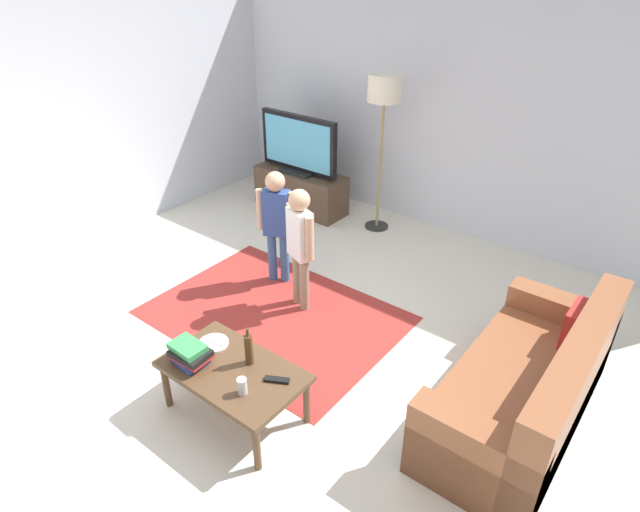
{
  "coord_description": "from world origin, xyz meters",
  "views": [
    {
      "loc": [
        2.41,
        -2.5,
        2.94
      ],
      "look_at": [
        0.0,
        0.6,
        0.65
      ],
      "focal_mm": 30.05,
      "sensor_mm": 36.0,
      "label": 1
    }
  ],
  "objects_px": {
    "tv_stand": "(301,191)",
    "soda_can": "(242,386)",
    "child_near_tv": "(277,218)",
    "coffee_table": "(233,374)",
    "bottle": "(249,349)",
    "floor_lamp": "(384,97)",
    "book_stack": "(190,354)",
    "tv_remote": "(277,380)",
    "tv": "(299,145)",
    "couch": "(532,392)",
    "child_center": "(300,239)",
    "plate": "(214,343)"
  },
  "relations": [
    {
      "from": "coffee_table",
      "to": "soda_can",
      "type": "height_order",
      "value": "soda_can"
    },
    {
      "from": "soda_can",
      "to": "child_near_tv",
      "type": "bearing_deg",
      "value": 125.37
    },
    {
      "from": "couch",
      "to": "bottle",
      "type": "relative_size",
      "value": 6.08
    },
    {
      "from": "child_center",
      "to": "bottle",
      "type": "height_order",
      "value": "child_center"
    },
    {
      "from": "tv",
      "to": "plate",
      "type": "height_order",
      "value": "tv"
    },
    {
      "from": "tv_stand",
      "to": "soda_can",
      "type": "distance_m",
      "value": 3.74
    },
    {
      "from": "bottle",
      "to": "tv_remote",
      "type": "height_order",
      "value": "bottle"
    },
    {
      "from": "coffee_table",
      "to": "book_stack",
      "type": "relative_size",
      "value": 3.51
    },
    {
      "from": "plate",
      "to": "tv_stand",
      "type": "bearing_deg",
      "value": 118.57
    },
    {
      "from": "coffee_table",
      "to": "book_stack",
      "type": "bearing_deg",
      "value": -155.04
    },
    {
      "from": "book_stack",
      "to": "plate",
      "type": "bearing_deg",
      "value": 95.49
    },
    {
      "from": "child_near_tv",
      "to": "child_center",
      "type": "relative_size",
      "value": 0.99
    },
    {
      "from": "plate",
      "to": "tv",
      "type": "bearing_deg",
      "value": 118.75
    },
    {
      "from": "couch",
      "to": "soda_can",
      "type": "bearing_deg",
      "value": -137.88
    },
    {
      "from": "child_near_tv",
      "to": "bottle",
      "type": "height_order",
      "value": "child_near_tv"
    },
    {
      "from": "coffee_table",
      "to": "couch",
      "type": "bearing_deg",
      "value": 35.52
    },
    {
      "from": "tv",
      "to": "book_stack",
      "type": "relative_size",
      "value": 3.86
    },
    {
      "from": "coffee_table",
      "to": "tv_remote",
      "type": "bearing_deg",
      "value": 17.35
    },
    {
      "from": "coffee_table",
      "to": "floor_lamp",
      "type": "bearing_deg",
      "value": 104.5
    },
    {
      "from": "book_stack",
      "to": "child_center",
      "type": "bearing_deg",
      "value": 98.34
    },
    {
      "from": "tv_stand",
      "to": "bottle",
      "type": "relative_size",
      "value": 4.05
    },
    {
      "from": "tv",
      "to": "bottle",
      "type": "height_order",
      "value": "tv"
    },
    {
      "from": "child_near_tv",
      "to": "coffee_table",
      "type": "relative_size",
      "value": 1.16
    },
    {
      "from": "tv_remote",
      "to": "soda_can",
      "type": "bearing_deg",
      "value": -143.28
    },
    {
      "from": "tv_stand",
      "to": "soda_can",
      "type": "relative_size",
      "value": 10.0
    },
    {
      "from": "tv_stand",
      "to": "couch",
      "type": "distance_m",
      "value": 3.96
    },
    {
      "from": "book_stack",
      "to": "tv_remote",
      "type": "distance_m",
      "value": 0.64
    },
    {
      "from": "floor_lamp",
      "to": "child_center",
      "type": "distance_m",
      "value": 2.01
    },
    {
      "from": "bottle",
      "to": "plate",
      "type": "bearing_deg",
      "value": -176.73
    },
    {
      "from": "coffee_table",
      "to": "book_stack",
      "type": "xyz_separation_m",
      "value": [
        -0.28,
        -0.13,
        0.12
      ]
    },
    {
      "from": "child_near_tv",
      "to": "child_center",
      "type": "distance_m",
      "value": 0.5
    },
    {
      "from": "tv_stand",
      "to": "tv_remote",
      "type": "distance_m",
      "value": 3.61
    },
    {
      "from": "tv_remote",
      "to": "bottle",
      "type": "bearing_deg",
      "value": 146.92
    },
    {
      "from": "floor_lamp",
      "to": "bottle",
      "type": "relative_size",
      "value": 6.01
    },
    {
      "from": "couch",
      "to": "bottle",
      "type": "distance_m",
      "value": 1.96
    },
    {
      "from": "couch",
      "to": "child_center",
      "type": "bearing_deg",
      "value": 176.59
    },
    {
      "from": "floor_lamp",
      "to": "coffee_table",
      "type": "bearing_deg",
      "value": -75.5
    },
    {
      "from": "bottle",
      "to": "child_near_tv",
      "type": "bearing_deg",
      "value": 125.38
    },
    {
      "from": "tv",
      "to": "soda_can",
      "type": "xyz_separation_m",
      "value": [
        2.08,
        -3.07,
        -0.37
      ]
    },
    {
      "from": "floor_lamp",
      "to": "tv",
      "type": "bearing_deg",
      "value": -170.7
    },
    {
      "from": "child_near_tv",
      "to": "coffee_table",
      "type": "bearing_deg",
      "value": -58.14
    },
    {
      "from": "child_center",
      "to": "plate",
      "type": "height_order",
      "value": "child_center"
    },
    {
      "from": "tv",
      "to": "bottle",
      "type": "xyz_separation_m",
      "value": [
        1.91,
        -2.83,
        -0.3
      ]
    },
    {
      "from": "child_center",
      "to": "plate",
      "type": "relative_size",
      "value": 5.34
    },
    {
      "from": "coffee_table",
      "to": "child_near_tv",
      "type": "bearing_deg",
      "value": 121.86
    },
    {
      "from": "bottle",
      "to": "floor_lamp",
      "type": "bearing_deg",
      "value": 105.94
    },
    {
      "from": "floor_lamp",
      "to": "soda_can",
      "type": "distance_m",
      "value": 3.57
    },
    {
      "from": "child_near_tv",
      "to": "plate",
      "type": "relative_size",
      "value": 5.27
    },
    {
      "from": "book_stack",
      "to": "plate",
      "type": "xyz_separation_m",
      "value": [
        -0.02,
        0.23,
        -0.07
      ]
    },
    {
      "from": "tv",
      "to": "child_center",
      "type": "relative_size",
      "value": 0.94
    }
  ]
}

